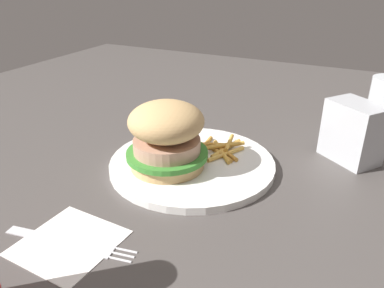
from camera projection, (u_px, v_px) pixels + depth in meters
name	position (u px, v px, depth m)	size (l,w,h in m)	color
ground_plane	(195.00, 167.00, 0.62)	(1.60, 1.60, 0.00)	#47423F
plate	(192.00, 164.00, 0.62)	(0.27, 0.27, 0.01)	white
sandwich	(167.00, 135.00, 0.58)	(0.13, 0.13, 0.11)	tan
fries_pile	(220.00, 149.00, 0.65)	(0.10, 0.11, 0.01)	#E5B251
napkin	(69.00, 242.00, 0.45)	(0.11, 0.11, 0.00)	white
fork	(70.00, 241.00, 0.45)	(0.04, 0.17, 0.00)	silver
napkin_dispenser	(353.00, 132.00, 0.63)	(0.09, 0.06, 0.10)	#B7BABF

